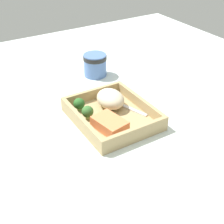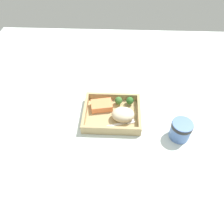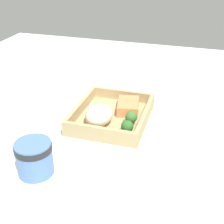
% 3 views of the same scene
% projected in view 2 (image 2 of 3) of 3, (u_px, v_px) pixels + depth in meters
% --- Properties ---
extents(ground_plane, '(1.60, 1.60, 0.02)m').
position_uv_depth(ground_plane, '(112.00, 118.00, 0.98)').
color(ground_plane, silver).
extents(takeout_tray, '(0.25, 0.21, 0.01)m').
position_uv_depth(takeout_tray, '(112.00, 115.00, 0.97)').
color(takeout_tray, tan).
rests_on(takeout_tray, ground_plane).
extents(tray_rim, '(0.25, 0.21, 0.03)m').
position_uv_depth(tray_rim, '(112.00, 112.00, 0.96)').
color(tray_rim, tan).
rests_on(tray_rim, takeout_tray).
extents(salmon_fillet, '(0.10, 0.08, 0.03)m').
position_uv_depth(salmon_fillet, '(102.00, 106.00, 0.98)').
color(salmon_fillet, '#EF844F').
rests_on(salmon_fillet, takeout_tray).
extents(mashed_potatoes, '(0.10, 0.08, 0.05)m').
position_uv_depth(mashed_potatoes, '(123.00, 115.00, 0.93)').
color(mashed_potatoes, beige).
rests_on(mashed_potatoes, takeout_tray).
extents(broccoli_floret_1, '(0.03, 0.03, 0.04)m').
position_uv_depth(broccoli_floret_1, '(119.00, 101.00, 0.99)').
color(broccoli_floret_1, '#86A960').
rests_on(broccoli_floret_1, takeout_tray).
extents(broccoli_floret_2, '(0.03, 0.03, 0.04)m').
position_uv_depth(broccoli_floret_2, '(130.00, 101.00, 0.99)').
color(broccoli_floret_2, '#87A75D').
rests_on(broccoli_floret_2, takeout_tray).
extents(fork, '(0.15, 0.07, 0.00)m').
position_uv_depth(fork, '(119.00, 124.00, 0.93)').
color(fork, silver).
rests_on(fork, takeout_tray).
extents(paper_cup, '(0.08, 0.08, 0.08)m').
position_uv_depth(paper_cup, '(181.00, 129.00, 0.87)').
color(paper_cup, '#5174B3').
rests_on(paper_cup, ground_plane).
extents(receipt_slip, '(0.13, 0.14, 0.00)m').
position_uv_depth(receipt_slip, '(135.00, 159.00, 0.83)').
color(receipt_slip, white).
rests_on(receipt_slip, ground_plane).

